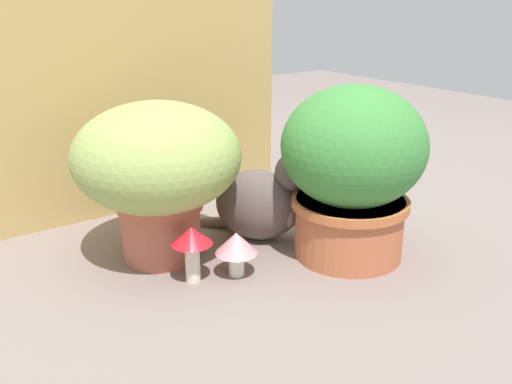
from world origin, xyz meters
The scene contains 7 objects.
ground_plane centered at (0.00, 0.00, 0.00)m, with size 6.00×6.00×0.00m, color gray.
cardboard_backdrop centered at (-0.02, 0.53, 0.45)m, with size 1.11×0.03×0.91m, color tan.
grass_planter centered at (-0.14, 0.13, 0.27)m, with size 0.46×0.46×0.45m.
leafy_planter centered at (0.31, -0.17, 0.26)m, with size 0.40×0.40×0.49m.
cat centered at (0.17, 0.06, 0.12)m, with size 0.29×0.37×0.32m.
mushroom_ornament_red centered at (-0.13, -0.05, 0.11)m, with size 0.11×0.11×0.15m.
mushroom_ornament_pink centered at (-0.02, -0.09, 0.09)m, with size 0.11×0.11×0.12m.
Camera 1 is at (-0.74, -1.22, 0.71)m, focal length 38.91 mm.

